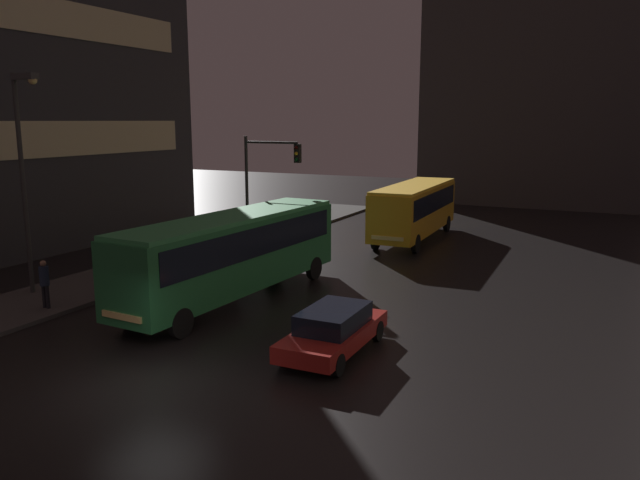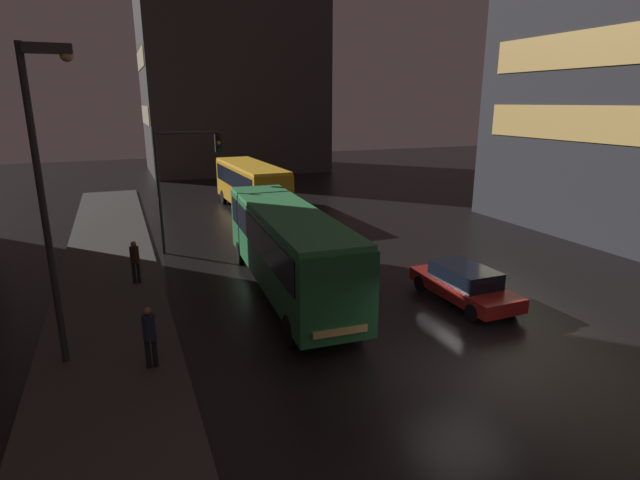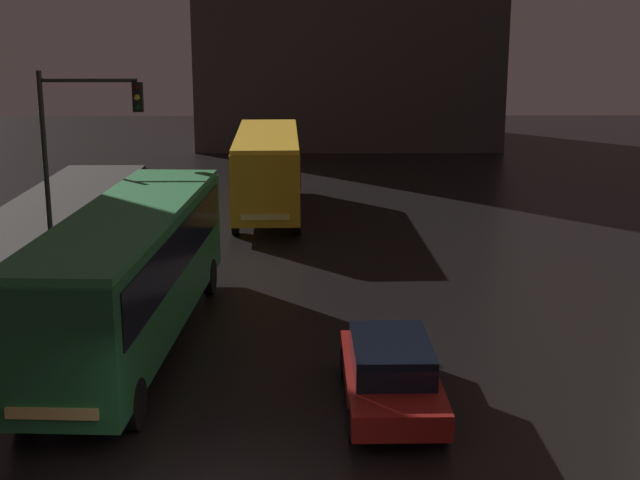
% 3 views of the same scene
% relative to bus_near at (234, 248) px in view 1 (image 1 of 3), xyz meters
% --- Properties ---
extents(ground_plane, '(120.00, 120.00, 0.00)m').
position_rel_bus_near_xyz_m(ground_plane, '(2.53, -7.64, -2.06)').
color(ground_plane, black).
extents(sidewalk_left, '(4.00, 48.00, 0.15)m').
position_rel_bus_near_xyz_m(sidewalk_left, '(-6.47, 2.36, -1.99)').
color(sidewalk_left, '#3D3A38').
rests_on(sidewalk_left, ground).
extents(building_far_backdrop, '(18.07, 12.00, 18.29)m').
position_rel_bus_near_xyz_m(building_far_backdrop, '(6.47, 37.46, 7.08)').
color(building_far_backdrop, '#383333').
rests_on(building_far_backdrop, ground).
extents(bus_near, '(2.99, 11.58, 3.35)m').
position_rel_bus_near_xyz_m(bus_near, '(0.00, 0.00, 0.00)').
color(bus_near, '#236B38').
rests_on(bus_near, ground).
extents(bus_far, '(2.75, 10.01, 3.24)m').
position_rel_bus_near_xyz_m(bus_far, '(2.47, 15.00, -0.07)').
color(bus_far, orange).
rests_on(bus_far, ground).
extents(car_taxi, '(1.89, 4.55, 1.38)m').
position_rel_bus_near_xyz_m(car_taxi, '(5.76, -3.38, -1.34)').
color(car_taxi, maroon).
rests_on(car_taxi, ground).
extents(pedestrian_near, '(0.36, 0.36, 1.73)m').
position_rel_bus_near_xyz_m(pedestrian_near, '(-5.42, 2.95, -0.90)').
color(pedestrian_near, black).
rests_on(pedestrian_near, sidewalk_left).
extents(pedestrian_mid, '(0.35, 0.35, 1.77)m').
position_rel_bus_near_xyz_m(pedestrian_mid, '(-5.34, -4.27, -0.88)').
color(pedestrian_mid, black).
rests_on(pedestrian_mid, sidewalk_left).
extents(traffic_light_main, '(3.17, 0.35, 6.10)m').
position_rel_bus_near_xyz_m(traffic_light_main, '(-2.90, 7.22, 2.06)').
color(traffic_light_main, '#2D2D2D').
rests_on(traffic_light_main, ground).
extents(street_lamp_sidewalk, '(1.25, 0.36, 8.46)m').
position_rel_bus_near_xyz_m(street_lamp_sidewalk, '(-7.36, -3.01, 3.60)').
color(street_lamp_sidewalk, '#2D2D2D').
rests_on(street_lamp_sidewalk, sidewalk_left).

